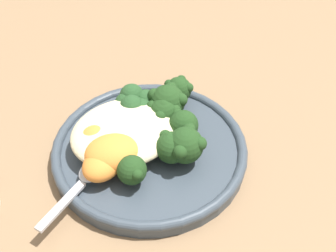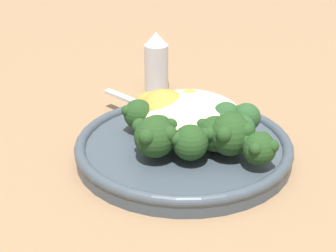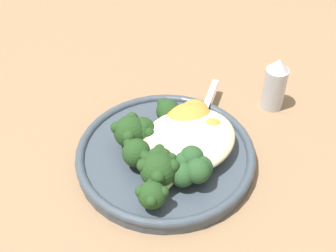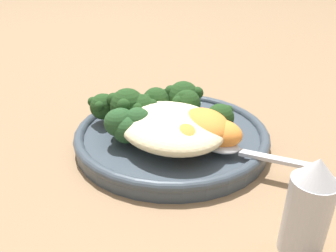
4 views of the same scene
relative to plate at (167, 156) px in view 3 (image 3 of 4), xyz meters
name	(u,v)px [view 3 (image 3 of 4)]	position (x,y,z in m)	size (l,w,h in m)	color
ground_plane	(159,166)	(0.01, 0.00, -0.01)	(4.00, 4.00, 0.00)	#846647
plate	(167,156)	(0.00, 0.00, 0.00)	(0.23, 0.23, 0.02)	#38424C
quinoa_mound	(189,139)	(-0.02, 0.02, 0.03)	(0.13, 0.11, 0.03)	beige
broccoli_stalk_0	(174,121)	(-0.03, -0.02, 0.02)	(0.06, 0.11, 0.03)	#ADC675
broccoli_stalk_1	(148,131)	(0.00, -0.03, 0.03)	(0.05, 0.09, 0.04)	#ADC675
broccoli_stalk_2	(135,133)	(0.02, -0.04, 0.03)	(0.08, 0.11, 0.04)	#ADC675
broccoli_stalk_3	(143,153)	(0.03, -0.01, 0.03)	(0.09, 0.07, 0.04)	#ADC675
broccoli_stalk_4	(166,159)	(0.02, 0.02, 0.03)	(0.09, 0.04, 0.04)	#ADC675
broccoli_stalk_5	(163,167)	(0.04, 0.03, 0.03)	(0.10, 0.04, 0.04)	#ADC675
broccoli_stalk_6	(163,182)	(0.05, 0.04, 0.02)	(0.12, 0.05, 0.03)	#ADC675
sweet_potato_chunk_0	(208,131)	(-0.05, 0.02, 0.03)	(0.05, 0.04, 0.03)	orange
sweet_potato_chunk_1	(194,114)	(-0.06, -0.01, 0.02)	(0.05, 0.04, 0.03)	orange
sweet_potato_chunk_2	(188,120)	(-0.05, -0.01, 0.03)	(0.07, 0.05, 0.04)	orange
kale_tuft	(190,168)	(0.01, 0.05, 0.03)	(0.05, 0.05, 0.04)	#234723
spoon	(203,113)	(-0.08, -0.01, 0.01)	(0.11, 0.07, 0.01)	#B7B7BC
salt_shaker	(275,84)	(-0.19, 0.03, 0.03)	(0.03, 0.03, 0.08)	#B2B2B7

